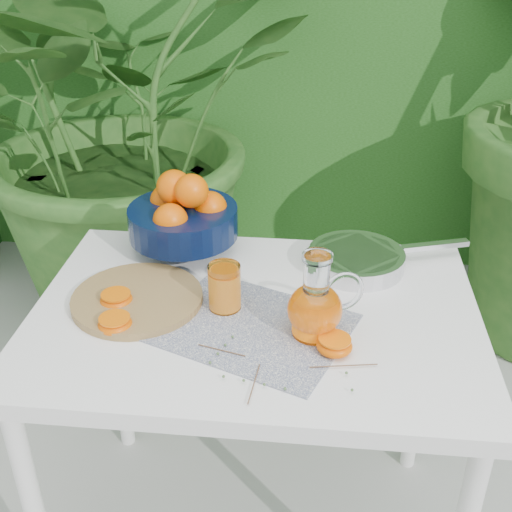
# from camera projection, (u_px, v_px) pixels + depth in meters

# --- Properties ---
(potted_plant_left) EXTENTS (2.37, 2.37, 1.68)m
(potted_plant_left) POSITION_uv_depth(u_px,v_px,m) (124.00, 112.00, 2.44)
(potted_plant_left) COLOR #25541C
(potted_plant_left) RESTS_ON ground
(white_table) EXTENTS (1.00, 0.70, 0.75)m
(white_table) POSITION_uv_depth(u_px,v_px,m) (255.00, 340.00, 1.47)
(white_table) COLOR white
(white_table) RESTS_ON ground
(placemat) EXTENTS (0.48, 0.43, 0.00)m
(placemat) POSITION_uv_depth(u_px,v_px,m) (252.00, 327.00, 1.38)
(placemat) COLOR #0C1644
(placemat) RESTS_ON white_table
(cutting_board) EXTENTS (0.36, 0.36, 0.02)m
(cutting_board) POSITION_uv_depth(u_px,v_px,m) (137.00, 299.00, 1.46)
(cutting_board) COLOR olive
(cutting_board) RESTS_ON white_table
(fruit_bowl) EXTENTS (0.34, 0.34, 0.22)m
(fruit_bowl) POSITION_uv_depth(u_px,v_px,m) (184.00, 215.00, 1.63)
(fruit_bowl) COLOR black
(fruit_bowl) RESTS_ON white_table
(juice_pitcher) EXTENTS (0.18, 0.15, 0.19)m
(juice_pitcher) POSITION_uv_depth(u_px,v_px,m) (316.00, 307.00, 1.32)
(juice_pitcher) COLOR white
(juice_pitcher) RESTS_ON white_table
(juice_tumbler) EXTENTS (0.08, 0.08, 0.11)m
(juice_tumbler) POSITION_uv_depth(u_px,v_px,m) (225.00, 288.00, 1.42)
(juice_tumbler) COLOR white
(juice_tumbler) RESTS_ON white_table
(saute_pan) EXTENTS (0.44, 0.30, 0.04)m
(saute_pan) POSITION_uv_depth(u_px,v_px,m) (358.00, 258.00, 1.59)
(saute_pan) COLOR silver
(saute_pan) RESTS_ON white_table
(orange_halves) EXTENTS (0.57, 0.19, 0.04)m
(orange_halves) POSITION_uv_depth(u_px,v_px,m) (185.00, 322.00, 1.37)
(orange_halves) COLOR #E36302
(orange_halves) RESTS_ON white_table
(thyme_sprigs) EXTENTS (0.36, 0.20, 0.01)m
(thyme_sprigs) POSITION_uv_depth(u_px,v_px,m) (276.00, 366.00, 1.26)
(thyme_sprigs) COLOR brown
(thyme_sprigs) RESTS_ON white_table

